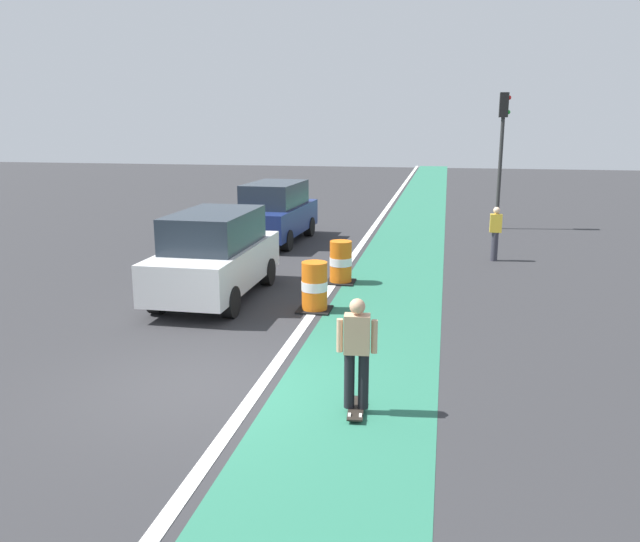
{
  "coord_description": "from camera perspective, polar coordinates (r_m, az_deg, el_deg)",
  "views": [
    {
      "loc": [
        3.63,
        -8.86,
        4.06
      ],
      "look_at": [
        1.19,
        3.53,
        1.1
      ],
      "focal_mm": 35.96,
      "sensor_mm": 36.0,
      "label": 1
    }
  ],
  "objects": [
    {
      "name": "traffic_barrel_front",
      "position": [
        13.96,
        -0.5,
        -1.44
      ],
      "size": [
        0.73,
        0.73,
        1.09
      ],
      "color": "orange",
      "rests_on": "ground"
    },
    {
      "name": "traffic_light_corner",
      "position": [
        25.48,
        15.9,
        11.44
      ],
      "size": [
        0.41,
        0.32,
        5.1
      ],
      "color": "#2D2D2D",
      "rests_on": "ground"
    },
    {
      "name": "ground_plane",
      "position": [
        10.39,
        -10.42,
        -10.02
      ],
      "size": [
        100.0,
        100.0,
        0.0
      ],
      "primitive_type": "plane",
      "color": "#2D2D30"
    },
    {
      "name": "traffic_barrel_mid",
      "position": [
        16.39,
        1.86,
        0.76
      ],
      "size": [
        0.73,
        0.73,
        1.09
      ],
      "color": "orange",
      "rests_on": "ground"
    },
    {
      "name": "parked_suv_second",
      "position": [
        22.0,
        -4.01,
        5.26
      ],
      "size": [
        2.08,
        4.68,
        2.04
      ],
      "color": "navy",
      "rests_on": "ground"
    },
    {
      "name": "skateboarder_on_lane",
      "position": [
        9.03,
        3.29,
        -7.23
      ],
      "size": [
        0.57,
        0.82,
        1.69
      ],
      "color": "black",
      "rests_on": "ground"
    },
    {
      "name": "bike_lane_strip",
      "position": [
        21.28,
        7.62,
        2.09
      ],
      "size": [
        2.5,
        80.0,
        0.01
      ],
      "primitive_type": "cube",
      "color": "#286B51",
      "rests_on": "ground"
    },
    {
      "name": "pedestrian_crossing",
      "position": [
        19.65,
        15.34,
        3.36
      ],
      "size": [
        0.34,
        0.2,
        1.61
      ],
      "color": "#33333D",
      "rests_on": "ground"
    },
    {
      "name": "parked_suv_nearest",
      "position": [
        15.07,
        -9.29,
        1.44
      ],
      "size": [
        1.94,
        4.61,
        2.04
      ],
      "color": "silver",
      "rests_on": "ground"
    },
    {
      "name": "lane_divider_stripe",
      "position": [
        21.42,
        3.61,
        2.25
      ],
      "size": [
        0.2,
        80.0,
        0.01
      ],
      "primitive_type": "cube",
      "color": "silver",
      "rests_on": "ground"
    }
  ]
}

